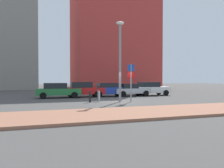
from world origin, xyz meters
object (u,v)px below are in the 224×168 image
(parked_car_silver, at_px, (131,90))
(parking_meter, at_px, (98,91))
(parked_car_red, at_px, (83,89))
(parked_car_blue, at_px, (108,89))
(street_lamp, at_px, (120,54))
(parking_sign_post, at_px, (131,78))
(traffic_bollard_mid, at_px, (99,96))
(parked_car_white, at_px, (151,88))
(traffic_bollard_near, at_px, (90,97))
(parked_car_green, at_px, (58,90))

(parked_car_silver, bearing_deg, parking_meter, -141.03)
(parked_car_red, relative_size, parking_meter, 3.09)
(parked_car_blue, height_order, street_lamp, street_lamp)
(parking_sign_post, relative_size, traffic_bollard_mid, 3.49)
(parked_car_red, xyz_separation_m, street_lamp, (2.02, -5.77, 3.19))
(parking_sign_post, relative_size, parking_meter, 2.30)
(parked_car_blue, xyz_separation_m, parking_sign_post, (0.11, -6.05, 1.22))
(parked_car_white, distance_m, traffic_bollard_near, 10.00)
(parked_car_green, distance_m, traffic_bollard_near, 5.61)
(parked_car_red, height_order, parked_car_blue, parked_car_red)
(parked_car_silver, bearing_deg, parked_car_white, 6.65)
(parking_meter, bearing_deg, traffic_bollard_mid, -96.80)
(street_lamp, xyz_separation_m, traffic_bollard_near, (-2.54, 0.32, -3.55))
(parked_car_silver, distance_m, traffic_bollard_near, 7.68)
(parked_car_white, relative_size, parking_meter, 3.07)
(parked_car_green, bearing_deg, traffic_bollard_near, -67.09)
(parked_car_red, height_order, street_lamp, street_lamp)
(parking_sign_post, bearing_deg, parked_car_white, 50.06)
(parked_car_blue, distance_m, traffic_bollard_mid, 5.63)
(parked_car_green, relative_size, traffic_bollard_near, 4.76)
(parked_car_red, bearing_deg, parking_meter, -84.21)
(parked_car_blue, bearing_deg, parking_sign_post, -88.97)
(traffic_bollard_mid, bearing_deg, parked_car_green, 121.74)
(parked_car_blue, bearing_deg, parking_meter, -118.67)
(parked_car_green, xyz_separation_m, parking_meter, (3.14, -4.05, 0.11))
(parking_sign_post, bearing_deg, parked_car_green, 133.32)
(parking_sign_post, bearing_deg, parked_car_red, 114.77)
(street_lamp, distance_m, traffic_bollard_mid, 3.98)
(parked_car_green, height_order, traffic_bollard_near, parked_car_green)
(street_lamp, bearing_deg, parked_car_white, 43.68)
(parked_car_green, xyz_separation_m, parked_car_red, (2.70, 0.30, 0.03))
(parked_car_green, bearing_deg, parking_meter, -52.21)
(parked_car_silver, bearing_deg, parked_car_blue, 173.25)
(traffic_bollard_mid, bearing_deg, parked_car_silver, 44.01)
(parking_sign_post, bearing_deg, street_lamp, 153.57)
(parked_car_white, bearing_deg, parked_car_red, 179.11)
(parked_car_blue, xyz_separation_m, parked_car_white, (5.19, 0.01, 0.03))
(parked_car_green, distance_m, parked_car_blue, 5.45)
(parking_sign_post, distance_m, street_lamp, 2.22)
(parked_car_silver, bearing_deg, traffic_bollard_mid, -135.99)
(parked_car_red, distance_m, parked_car_white, 7.93)
(parked_car_green, height_order, parking_sign_post, parking_sign_post)
(parked_car_silver, height_order, parking_sign_post, parking_sign_post)
(parked_car_blue, height_order, parked_car_silver, parked_car_blue)
(parked_car_silver, bearing_deg, parking_sign_post, -112.87)
(parked_car_red, relative_size, street_lamp, 0.63)
(parked_car_blue, bearing_deg, street_lamp, -97.35)
(parking_meter, bearing_deg, parked_car_blue, 61.33)
(parking_meter, bearing_deg, parked_car_silver, 38.97)
(parked_car_silver, relative_size, traffic_bollard_mid, 4.50)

